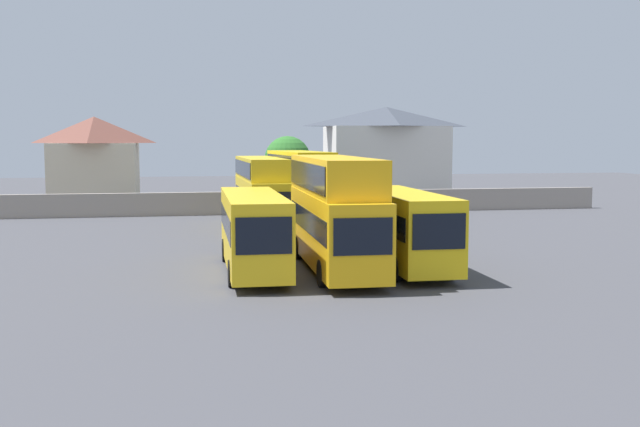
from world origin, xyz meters
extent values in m
plane|color=#424247|center=(0.00, 18.00, 0.00)|extent=(140.00, 140.00, 0.00)
cube|color=gray|center=(0.00, 25.86, 0.90)|extent=(56.00, 0.50, 1.80)
cube|color=yellow|center=(-3.57, 0.04, 1.92)|extent=(2.61, 10.34, 3.13)
cube|color=black|center=(-3.67, -5.12, 2.30)|extent=(2.13, 0.12, 1.41)
cube|color=black|center=(-3.57, 0.04, 2.30)|extent=(2.64, 9.51, 0.99)
cylinder|color=black|center=(-2.52, -3.17, 0.55)|extent=(0.32, 1.11, 1.10)
cylinder|color=black|center=(-4.75, -3.12, 0.55)|extent=(0.32, 1.11, 1.10)
cylinder|color=black|center=(-2.40, 3.21, 0.55)|extent=(0.32, 1.11, 1.10)
cylinder|color=black|center=(-4.62, 3.26, 0.55)|extent=(0.32, 1.11, 1.10)
cube|color=#F1AF13|center=(0.08, -0.23, 1.92)|extent=(2.85, 11.58, 3.13)
cube|color=black|center=(-0.06, -6.01, 2.30)|extent=(2.25, 0.14, 1.41)
cube|color=black|center=(0.08, -0.23, 2.30)|extent=(2.86, 10.66, 0.99)
cube|color=#F1AF13|center=(0.09, 0.06, 4.30)|extent=(2.78, 11.00, 1.62)
cube|color=black|center=(0.09, 0.06, 4.30)|extent=(2.86, 10.43, 1.13)
cylinder|color=black|center=(1.17, -3.83, 0.55)|extent=(0.33, 1.11, 1.10)
cylinder|color=black|center=(-1.18, -3.77, 0.55)|extent=(0.33, 1.11, 1.10)
cylinder|color=black|center=(1.35, 3.31, 0.55)|extent=(0.33, 1.11, 1.10)
cylinder|color=black|center=(-1.00, 3.37, 0.55)|extent=(0.33, 1.11, 1.10)
cube|color=yellow|center=(3.28, -0.08, 1.93)|extent=(2.59, 10.13, 3.15)
cube|color=black|center=(3.22, -5.15, 2.31)|extent=(2.17, 0.11, 1.42)
cube|color=black|center=(3.28, -0.08, 2.31)|extent=(2.62, 9.32, 0.99)
cylinder|color=black|center=(4.37, -3.23, 0.55)|extent=(0.31, 1.10, 1.10)
cylinder|color=black|center=(2.11, -3.20, 0.55)|extent=(0.31, 1.10, 1.10)
cylinder|color=black|center=(4.46, 3.03, 0.55)|extent=(0.31, 1.10, 1.10)
cylinder|color=black|center=(2.19, 3.06, 0.55)|extent=(0.31, 1.10, 1.10)
cube|color=yellow|center=(-1.45, 16.25, 1.83)|extent=(2.57, 11.44, 2.94)
cube|color=black|center=(-1.39, 10.53, 2.18)|extent=(2.16, 0.10, 1.32)
cube|color=black|center=(-1.45, 16.25, 2.18)|extent=(2.60, 10.53, 0.93)
cube|color=yellow|center=(-1.45, 16.54, 4.00)|extent=(2.52, 10.87, 1.40)
cube|color=black|center=(-1.45, 16.54, 4.00)|extent=(2.60, 10.30, 0.98)
cylinder|color=black|center=(-0.28, 12.73, 0.55)|extent=(0.31, 1.10, 1.10)
cylinder|color=black|center=(-2.54, 12.70, 0.55)|extent=(0.31, 1.10, 1.10)
cylinder|color=black|center=(-0.36, 19.80, 0.55)|extent=(0.31, 1.10, 1.10)
cylinder|color=black|center=(-2.61, 19.78, 0.55)|extent=(0.31, 1.10, 1.10)
cube|color=#E3BB0B|center=(1.15, 16.11, 1.92)|extent=(3.28, 10.51, 3.13)
cube|color=black|center=(1.52, 10.92, 2.30)|extent=(2.25, 0.24, 1.41)
cube|color=black|center=(1.15, 16.11, 2.30)|extent=(3.26, 9.69, 0.98)
cube|color=#E3BB0B|center=(1.14, 16.37, 4.29)|extent=(3.19, 9.99, 1.62)
cube|color=black|center=(1.14, 16.37, 4.29)|extent=(3.24, 9.48, 1.14)
cylinder|color=black|center=(2.55, 12.99, 0.55)|extent=(0.38, 1.12, 1.10)
cylinder|color=black|center=(0.21, 12.82, 0.55)|extent=(0.38, 1.12, 1.10)
cylinder|color=black|center=(2.10, 19.39, 0.55)|extent=(0.38, 1.12, 1.10)
cylinder|color=black|center=(-0.24, 19.23, 0.55)|extent=(0.38, 1.12, 1.10)
cube|color=beige|center=(-14.12, 36.28, 2.79)|extent=(7.28, 7.65, 5.57)
pyramid|color=brown|center=(-14.12, 36.28, 6.74)|extent=(7.64, 8.03, 2.33)
cube|color=silver|center=(12.60, 36.07, 3.56)|extent=(10.98, 6.26, 7.12)
pyramid|color=#3D424C|center=(12.60, 36.07, 8.03)|extent=(11.53, 6.58, 1.83)
cylinder|color=brown|center=(2.04, 28.36, 1.46)|extent=(0.37, 0.37, 2.91)
sphere|color=#2D6B28|center=(2.04, 28.36, 4.25)|extent=(3.84, 3.84, 3.84)
camera|label=1|loc=(-6.72, -32.82, 5.91)|focal=41.97mm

